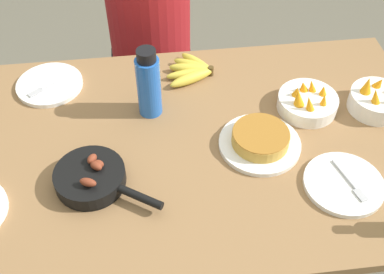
# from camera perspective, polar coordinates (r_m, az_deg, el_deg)

# --- Properties ---
(ground_plane) EXTENTS (14.00, 14.00, 0.00)m
(ground_plane) POSITION_cam_1_polar(r_m,az_deg,el_deg) (2.15, 0.00, -14.73)
(ground_plane) COLOR #666051
(dining_table) EXTENTS (1.59, 0.96, 0.77)m
(dining_table) POSITION_cam_1_polar(r_m,az_deg,el_deg) (1.60, 0.00, -3.18)
(dining_table) COLOR olive
(dining_table) RESTS_ON ground_plane
(banana_bunch) EXTENTS (0.18, 0.21, 0.04)m
(banana_bunch) POSITION_cam_1_polar(r_m,az_deg,el_deg) (1.76, 0.07, 7.90)
(banana_bunch) COLOR gold
(banana_bunch) RESTS_ON dining_table
(skillet) EXTENTS (0.31, 0.25, 0.08)m
(skillet) POSITION_cam_1_polar(r_m,az_deg,el_deg) (1.43, -11.78, -4.78)
(skillet) COLOR black
(skillet) RESTS_ON dining_table
(frittata_plate_center) EXTENTS (0.26, 0.26, 0.06)m
(frittata_plate_center) POSITION_cam_1_polar(r_m,az_deg,el_deg) (1.51, 8.08, -0.38)
(frittata_plate_center) COLOR white
(frittata_plate_center) RESTS_ON dining_table
(empty_plate_near_front) EXTENTS (0.23, 0.23, 0.02)m
(empty_plate_near_front) POSITION_cam_1_polar(r_m,az_deg,el_deg) (1.79, -16.52, 5.98)
(empty_plate_near_front) COLOR white
(empty_plate_near_front) RESTS_ON dining_table
(empty_plate_far_right) EXTENTS (0.23, 0.23, 0.02)m
(empty_plate_far_right) POSITION_cam_1_polar(r_m,az_deg,el_deg) (1.48, 17.55, -5.31)
(empty_plate_far_right) COLOR white
(empty_plate_far_right) RESTS_ON dining_table
(fruit_bowl_mango) EXTENTS (0.18, 0.18, 0.12)m
(fruit_bowl_mango) POSITION_cam_1_polar(r_m,az_deg,el_deg) (1.72, 21.02, 4.11)
(fruit_bowl_mango) COLOR white
(fruit_bowl_mango) RESTS_ON dining_table
(fruit_bowl_citrus) EXTENTS (0.20, 0.20, 0.11)m
(fruit_bowl_citrus) POSITION_cam_1_polar(r_m,az_deg,el_deg) (1.66, 13.50, 4.09)
(fruit_bowl_citrus) COLOR white
(fruit_bowl_citrus) RESTS_ON dining_table
(water_bottle) EXTENTS (0.08, 0.08, 0.25)m
(water_bottle) POSITION_cam_1_polar(r_m,az_deg,el_deg) (1.55, -5.16, 6.28)
(water_bottle) COLOR blue
(water_bottle) RESTS_ON dining_table
(person_figure) EXTENTS (0.39, 0.39, 1.23)m
(person_figure) POSITION_cam_1_polar(r_m,az_deg,el_deg) (2.27, -4.73, 8.87)
(person_figure) COLOR black
(person_figure) RESTS_ON ground_plane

